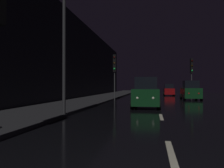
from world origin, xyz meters
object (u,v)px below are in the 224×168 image
object	(u,v)px
traffic_light_far_right	(192,69)
traffic_light_far_left	(115,67)
streetlamp_overhead	(73,23)
car_parked_right_far	(191,91)
car_distant_taillights	(169,90)
car_approaching_headlights	(146,94)

from	to	relation	value
traffic_light_far_right	traffic_light_far_left	distance (m)	10.95
traffic_light_far_right	streetlamp_overhead	world-z (taller)	streetlamp_overhead
streetlamp_overhead	car_parked_right_far	world-z (taller)	streetlamp_overhead
car_distant_taillights	car_approaching_headlights	bearing A→B (deg)	171.76
traffic_light_far_right	car_distant_taillights	distance (m)	7.61
traffic_light_far_right	streetlamp_overhead	xyz separation A→B (m)	(-8.83, -20.23, 0.97)
car_parked_right_far	car_distant_taillights	xyz separation A→B (m)	(-1.61, 10.95, -0.12)
streetlamp_overhead	car_distant_taillights	bearing A→B (deg)	76.57
traffic_light_far_right	car_distant_taillights	xyz separation A→B (m)	(-2.41, 6.63, -2.86)
car_approaching_headlights	car_distant_taillights	distance (m)	21.06
streetlamp_overhead	car_distant_taillights	xyz separation A→B (m)	(6.41, 26.86, -3.83)
traffic_light_far_left	car_parked_right_far	bearing A→B (deg)	101.18
car_approaching_headlights	car_parked_right_far	size ratio (longest dim) A/B	1.02
streetlamp_overhead	car_approaching_headlights	bearing A→B (deg)	60.55
streetlamp_overhead	car_distant_taillights	size ratio (longest dim) A/B	1.92
streetlamp_overhead	car_distant_taillights	distance (m)	27.88
traffic_light_far_left	car_approaching_headlights	size ratio (longest dim) A/B	1.16
car_approaching_headlights	car_distant_taillights	size ratio (longest dim) A/B	1.18
streetlamp_overhead	car_approaching_headlights	distance (m)	7.82
traffic_light_far_left	car_approaching_headlights	xyz separation A→B (m)	(3.66, -8.10, -2.64)
traffic_light_far_right	traffic_light_far_left	bearing A→B (deg)	-67.22
traffic_light_far_left	car_parked_right_far	xyz separation A→B (m)	(8.29, 1.79, -2.66)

